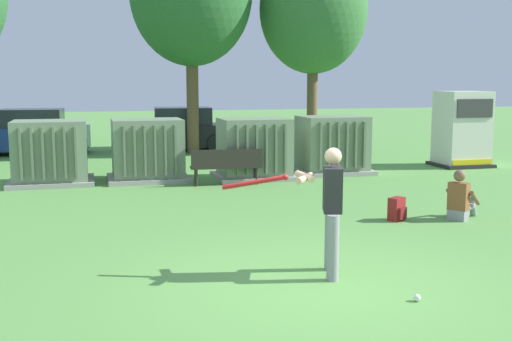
% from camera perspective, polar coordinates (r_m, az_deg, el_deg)
% --- Properties ---
extents(ground_plane, '(96.00, 96.00, 0.00)m').
position_cam_1_polar(ground_plane, '(8.26, 5.45, -10.29)').
color(ground_plane, '#5B9947').
extents(transformer_west, '(2.10, 1.70, 1.62)m').
position_cam_1_polar(transformer_west, '(16.70, -18.24, 1.50)').
color(transformer_west, '#9E9B93').
rests_on(transformer_west, ground).
extents(transformer_mid_west, '(2.10, 1.70, 1.62)m').
position_cam_1_polar(transformer_mid_west, '(16.69, -9.87, 1.79)').
color(transformer_mid_west, '#9E9B93').
rests_on(transformer_mid_west, ground).
extents(transformer_mid_east, '(2.10, 1.70, 1.62)m').
position_cam_1_polar(transformer_mid_east, '(16.76, -0.18, 1.94)').
color(transformer_mid_east, '#9E9B93').
rests_on(transformer_mid_east, ground).
extents(transformer_east, '(2.10, 1.70, 1.62)m').
position_cam_1_polar(transformer_east, '(17.89, 6.96, 2.27)').
color(transformer_east, '#9E9B93').
rests_on(transformer_east, ground).
extents(generator_enclosure, '(1.60, 1.40, 2.30)m').
position_cam_1_polar(generator_enclosure, '(20.19, 18.29, 3.58)').
color(generator_enclosure, '#262626').
rests_on(generator_enclosure, ground).
extents(park_bench, '(1.82, 0.52, 0.92)m').
position_cam_1_polar(park_bench, '(15.75, -2.72, 0.60)').
color(park_bench, '#2D2823').
rests_on(park_bench, ground).
extents(batter, '(1.59, 0.79, 1.74)m').
position_cam_1_polar(batter, '(8.42, 6.59, -3.09)').
color(batter, gray).
rests_on(batter, ground).
extents(sports_ball, '(0.09, 0.09, 0.09)m').
position_cam_1_polar(sports_ball, '(7.85, 14.49, -11.18)').
color(sports_ball, white).
rests_on(sports_ball, ground).
extents(seated_spectator, '(0.78, 0.69, 0.96)m').
position_cam_1_polar(seated_spectator, '(12.49, 18.16, -2.54)').
color(seated_spectator, gray).
rests_on(seated_spectator, ground).
extents(backpack, '(0.38, 0.36, 0.44)m').
position_cam_1_polar(backpack, '(12.08, 12.75, -3.48)').
color(backpack, maroon).
rests_on(backpack, ground).
extents(tree_center_right, '(3.96, 3.96, 7.57)m').
position_cam_1_polar(tree_center_right, '(23.72, 5.25, 14.39)').
color(tree_center_right, brown).
rests_on(tree_center_right, ground).
extents(parked_car_leftmost, '(4.32, 2.17, 1.62)m').
position_cam_1_polar(parked_car_leftmost, '(23.80, -19.99, 3.21)').
color(parked_car_leftmost, navy).
rests_on(parked_car_leftmost, ground).
extents(parked_car_left_of_center, '(4.33, 2.20, 1.62)m').
position_cam_1_polar(parked_car_left_of_center, '(23.88, -6.96, 3.66)').
color(parked_car_left_of_center, black).
rests_on(parked_car_left_of_center, ground).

